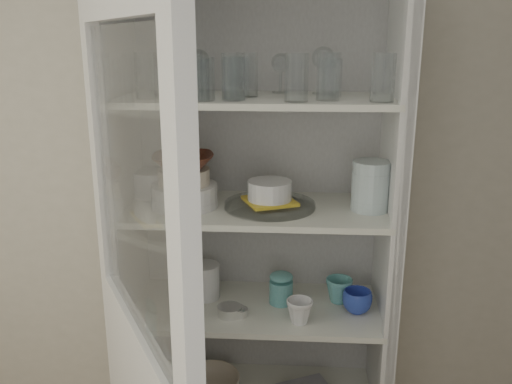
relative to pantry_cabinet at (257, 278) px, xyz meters
The scene contains 35 objects.
wall_back 0.44m from the pantry_cabinet, 140.87° to the left, with size 3.60×0.02×2.60m, color #A9A291.
pantry_cabinet is the anchor object (origin of this frame).
tumbler_0 0.86m from the pantry_cabinet, 140.20° to the right, with size 0.07×0.07×0.14m, color silver.
tumbler_1 0.83m from the pantry_cabinet, 129.45° to the right, with size 0.07×0.07×0.13m, color silver.
tumbler_2 0.83m from the pantry_cabinet, 126.88° to the right, with size 0.07×0.07×0.14m, color silver.
tumbler_3 0.82m from the pantry_cabinet, 108.26° to the right, with size 0.08×0.08×0.15m, color silver.
tumbler_4 0.85m from the pantry_cabinet, 35.60° to the right, with size 0.08×0.08×0.15m, color silver.
tumbler_5 0.84m from the pantry_cabinet, 57.47° to the right, with size 0.08×0.08×0.15m, color silver.
tumbler_6 0.92m from the pantry_cabinet, 26.78° to the right, with size 0.08×0.08×0.15m, color silver.
tumbler_7 0.86m from the pantry_cabinet, behind, with size 0.06×0.06×0.13m, color silver.
tumbler_8 0.83m from the pantry_cabinet, 157.22° to the right, with size 0.08×0.08×0.15m, color silver.
tumbler_9 0.79m from the pantry_cabinet, 133.79° to the right, with size 0.07×0.07×0.13m, color silver.
tumbler_10 0.80m from the pantry_cabinet, 109.44° to the right, with size 0.07×0.07×0.15m, color silver.
tumbler_11 0.83m from the pantry_cabinet, 17.78° to the right, with size 0.06×0.06×0.13m, color silver.
goblet_0 0.84m from the pantry_cabinet, behind, with size 0.08×0.08×0.17m, color silver, non-canonical shape.
goblet_1 0.83m from the pantry_cabinet, 168.86° to the left, with size 0.08×0.08×0.17m, color silver, non-canonical shape.
goblet_2 0.80m from the pantry_cabinet, 35.81° to the left, with size 0.07×0.07×0.15m, color silver, non-canonical shape.
goblet_3 0.84m from the pantry_cabinet, ahead, with size 0.08×0.08×0.18m, color silver, non-canonical shape.
plate_stack_front 0.46m from the pantry_cabinet, 161.46° to the right, with size 0.24×0.24×0.08m, color silver.
plate_stack_back 0.56m from the pantry_cabinet, behind, with size 0.19×0.19×0.10m, color silver.
cream_bowl 0.51m from the pantry_cabinet, 161.46° to the right, with size 0.19×0.19×0.06m, color beige.
terracotta_bowl 0.56m from the pantry_cabinet, 161.46° to the right, with size 0.22×0.22×0.05m, color #482215.
glass_platter 0.34m from the pantry_cabinet, 57.52° to the right, with size 0.33×0.33×0.02m, color silver.
yellow_trivet 0.36m from the pantry_cabinet, 57.52° to the right, with size 0.17×0.17×0.01m, color gold.
white_ramekin 0.40m from the pantry_cabinet, 57.52° to the right, with size 0.16×0.16×0.07m, color silver.
grey_bowl_stack 0.59m from the pantry_cabinet, 11.98° to the right, with size 0.13×0.13×0.18m, color #A9B9B9.
mug_blue 0.40m from the pantry_cabinet, 14.96° to the right, with size 0.11×0.11×0.09m, color #2341A1.
mug_teal 0.32m from the pantry_cabinet, ahead, with size 0.10×0.10×0.10m, color #267776.
mug_white 0.26m from the pantry_cabinet, 49.69° to the right, with size 0.10×0.10×0.09m, color silver.
teal_jar 0.11m from the pantry_cabinet, 26.38° to the right, with size 0.09×0.09×0.11m.
measuring_cups 0.19m from the pantry_cabinet, 119.98° to the right, with size 0.09×0.09×0.04m, color silver.
white_canister 0.21m from the pantry_cabinet, behind, with size 0.12×0.12×0.14m, color silver.
cream_dish 0.49m from the pantry_cabinet, 156.98° to the right, with size 0.24×0.24×0.08m, color beige.
tumbler_12 0.81m from the pantry_cabinet, 108.35° to the right, with size 0.07×0.07×0.14m, color silver.
tumbler_13 0.89m from the pantry_cabinet, 154.70° to the right, with size 0.08×0.08×0.15m, color silver.
Camera 1 is at (0.33, -0.63, 1.86)m, focal length 38.00 mm.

